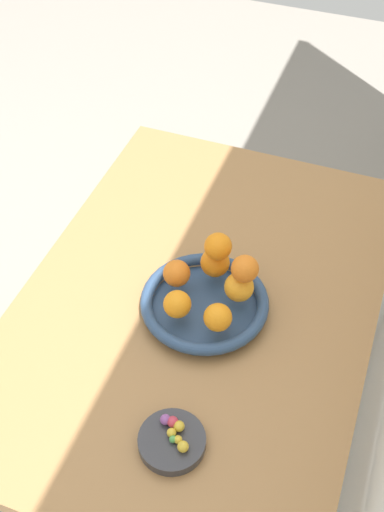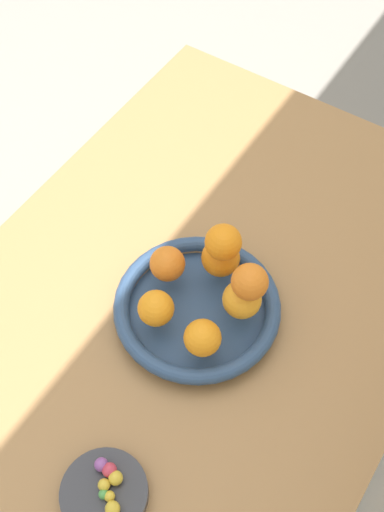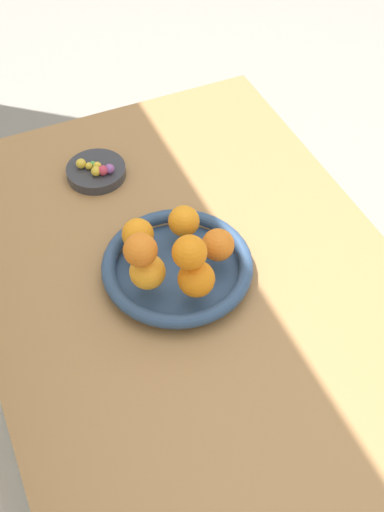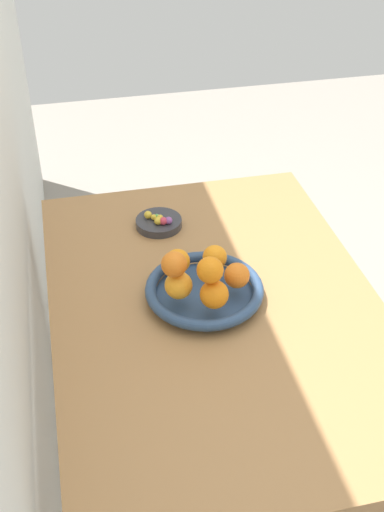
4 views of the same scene
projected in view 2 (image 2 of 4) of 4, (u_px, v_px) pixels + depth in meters
name	position (u px, v px, depth m)	size (l,w,h in m)	color
ground_plane	(194.00, 437.00, 1.71)	(6.00, 6.00, 0.00)	gray
dining_table	(194.00, 320.00, 1.17)	(1.10, 0.76, 0.74)	#9E7042
fruit_bowl	(197.00, 308.00, 1.06)	(0.28, 0.28, 0.04)	navy
candy_dish	(104.00, 494.00, 0.90)	(0.12, 0.12, 0.02)	#333338
orange_0	(241.00, 300.00, 1.01)	(0.06, 0.06, 0.06)	orange
orange_1	(221.00, 258.00, 1.05)	(0.06, 0.06, 0.06)	orange
orange_2	(167.00, 264.00, 1.05)	(0.06, 0.06, 0.06)	orange
orange_3	(156.00, 308.00, 1.00)	(0.06, 0.06, 0.06)	orange
orange_4	(202.00, 338.00, 0.97)	(0.06, 0.06, 0.06)	orange
orange_5	(223.00, 242.00, 0.99)	(0.06, 0.06, 0.06)	orange
orange_6	(250.00, 282.00, 0.95)	(0.06, 0.06, 0.06)	orange
candy_ball_0	(101.00, 465.00, 0.90)	(0.02, 0.02, 0.02)	#8C4C99
candy_ball_1	(110.00, 496.00, 0.88)	(0.02, 0.02, 0.02)	gold
candy_ball_2	(116.00, 478.00, 0.89)	(0.02, 0.02, 0.02)	gold
candy_ball_3	(109.00, 470.00, 0.90)	(0.02, 0.02, 0.02)	#C6384C
candy_ball_4	(113.00, 509.00, 0.87)	(0.02, 0.02, 0.02)	gold
candy_ball_5	(104.00, 485.00, 0.89)	(0.02, 0.02, 0.02)	gold
candy_ball_6	(104.00, 494.00, 0.88)	(0.01, 0.01, 0.01)	#4C9947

